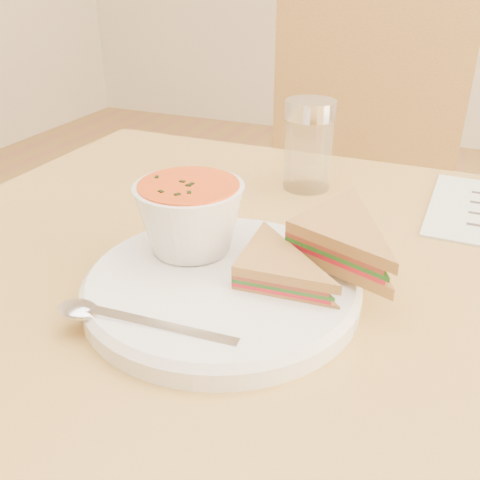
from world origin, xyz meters
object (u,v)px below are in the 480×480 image
at_px(soup_bowl, 190,221).
at_px(condiment_shaker, 309,145).
at_px(chair_far, 358,239).
at_px(plate, 222,288).

distance_m(soup_bowl, condiment_shaker, 0.26).
bearing_deg(condiment_shaker, soup_bowl, -100.07).
relative_size(chair_far, plate, 3.80).
height_order(chair_far, soup_bowl, chair_far).
height_order(plate, soup_bowl, soup_bowl).
distance_m(chair_far, condiment_shaker, 0.51).
bearing_deg(soup_bowl, condiment_shaker, 79.93).
height_order(chair_far, plate, chair_far).
xyz_separation_m(soup_bowl, condiment_shaker, (0.04, 0.25, 0.01)).
bearing_deg(plate, soup_bowl, 144.55).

